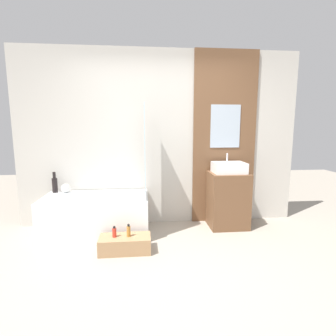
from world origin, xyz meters
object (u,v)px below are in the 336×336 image
Objects in this scene: wooden_step_bench at (125,244)px; sink at (229,168)px; vase_round_light at (66,188)px; bottle_soap_secondary at (129,231)px; bathtub at (97,215)px; bottle_soap_primary at (114,232)px; vase_tall_dark at (55,184)px.

sink is (1.47, 0.67, 0.80)m from wooden_step_bench.
wooden_step_bench is 4.79× the size of vase_round_light.
sink is at bearing 25.27° from bottle_soap_secondary.
bathtub is 2.32× the size of wooden_step_bench.
bottle_soap_primary is 0.17m from bottle_soap_secondary.
sink is at bearing 22.91° from bottle_soap_primary.
vase_round_light is at bearing 138.74° from bottle_soap_secondary.
bottle_soap_secondary reaches higher than bottle_soap_primary.
bathtub is 2.00m from sink.
bathtub is 0.65m from bottle_soap_primary.
bottle_soap_secondary is (0.47, -0.57, -0.01)m from bathtub.
bottle_soap_secondary is at bearing -154.73° from sink.
sink reaches higher than wooden_step_bench.
vase_round_light reaches higher than bottle_soap_primary.
sink reaches higher than bathtub.
wooden_step_bench is at bearing 180.00° from bottle_soap_secondary.
bottle_soap_secondary is (-1.43, -0.67, -0.63)m from sink.
vase_round_light is 1.17m from bottle_soap_primary.
sink is at bearing -3.42° from vase_round_light.
vase_tall_dark is (-0.62, 0.27, 0.39)m from bathtub.
bathtub is 0.74m from bottle_soap_secondary.
vase_tall_dark is (-1.04, 0.84, 0.57)m from wooden_step_bench.
bathtub is 0.73m from wooden_step_bench.
wooden_step_bench is at bearing 0.00° from bottle_soap_primary.
vase_tall_dark is 2.35× the size of vase_round_light.
wooden_step_bench is at bearing -42.69° from vase_round_light.
bathtub is at bearing -27.76° from vase_round_light.
bottle_soap_secondary reaches higher than wooden_step_bench.
bottle_soap_secondary is (0.93, -0.82, -0.35)m from vase_round_light.
bottle_soap_secondary is at bearing 0.00° from bottle_soap_primary.
vase_round_light is at bearing -9.41° from vase_tall_dark.
bottle_soap_primary is at bearing 180.00° from bottle_soap_secondary.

